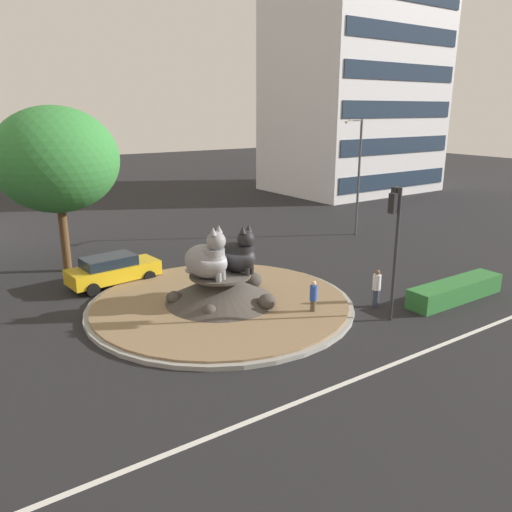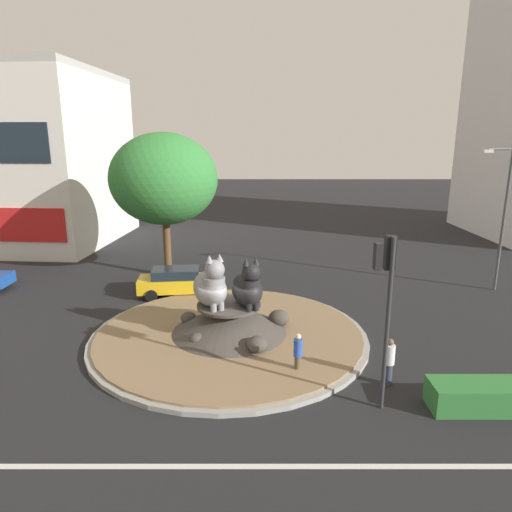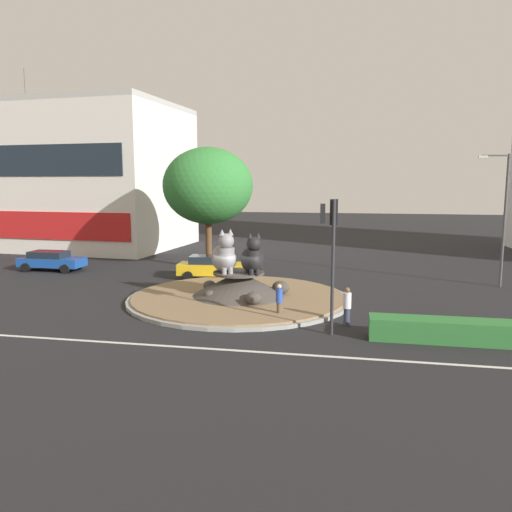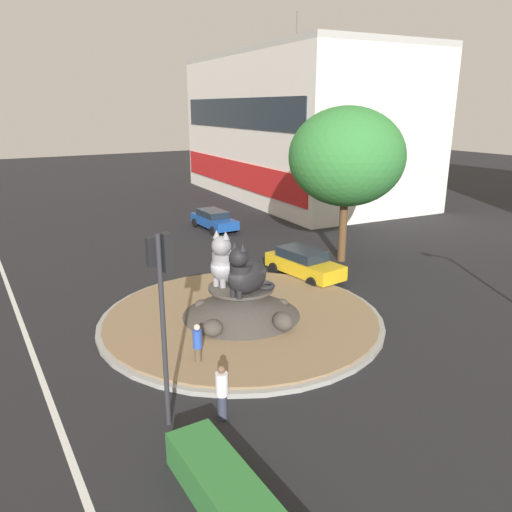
{
  "view_description": "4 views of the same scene",
  "coord_description": "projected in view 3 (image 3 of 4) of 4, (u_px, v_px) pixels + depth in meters",
  "views": [
    {
      "loc": [
        -10.57,
        -18.55,
        8.58
      ],
      "look_at": [
        1.81,
        -0.16,
        2.12
      ],
      "focal_mm": 35.4,
      "sensor_mm": 36.0,
      "label": 1
    },
    {
      "loc": [
        1.16,
        -18.32,
        8.41
      ],
      "look_at": [
        1.1,
        1.73,
        3.23
      ],
      "focal_mm": 31.93,
      "sensor_mm": 36.0,
      "label": 2
    },
    {
      "loc": [
        5.98,
        -25.88,
        6.3
      ],
      "look_at": [
        0.74,
        1.05,
        2.28
      ],
      "focal_mm": 35.31,
      "sensor_mm": 36.0,
      "label": 3
    },
    {
      "loc": [
        16.98,
        -9.56,
        8.74
      ],
      "look_at": [
        1.21,
        -0.01,
        3.18
      ],
      "focal_mm": 34.89,
      "sensor_mm": 36.0,
      "label": 4
    }
  ],
  "objects": [
    {
      "name": "cat_statue_grey",
      "position": [
        225.0,
        256.0,
        26.74
      ],
      "size": [
        2.1,
        2.68,
        2.35
      ],
      "rotation": [
        0.0,
        0.0,
        -1.08
      ],
      "color": "gray",
      "rests_on": "roundabout_island"
    },
    {
      "name": "shophouse_block",
      "position": [
        50.0,
        177.0,
        50.21
      ],
      "size": [
        27.03,
        15.5,
        17.83
      ],
      "rotation": [
        0.0,
        0.0,
        -0.08
      ],
      "color": "silver",
      "rests_on": "ground"
    },
    {
      "name": "clipped_hedge_strip",
      "position": [
        440.0,
        330.0,
        20.07
      ],
      "size": [
        5.57,
        1.2,
        0.9
      ],
      "primitive_type": "cube",
      "color": "#2D7033",
      "rests_on": "ground"
    },
    {
      "name": "sedan_on_far_lane",
      "position": [
        51.0,
        260.0,
        36.12
      ],
      "size": [
        4.62,
        1.97,
        1.41
      ],
      "rotation": [
        0.0,
        0.0,
        0.0
      ],
      "color": "#19479E",
      "rests_on": "ground"
    },
    {
      "name": "cat_statue_black",
      "position": [
        253.0,
        258.0,
        26.45
      ],
      "size": [
        1.8,
        2.41,
        2.2
      ],
      "rotation": [
        0.0,
        0.0,
        -1.22
      ],
      "color": "black",
      "rests_on": "roundabout_island"
    },
    {
      "name": "pedestrian_blue_shirt",
      "position": [
        279.0,
        300.0,
        23.39
      ],
      "size": [
        0.31,
        0.31,
        1.63
      ],
      "rotation": [
        0.0,
        0.0,
        4.8
      ],
      "color": "brown",
      "rests_on": "ground"
    },
    {
      "name": "ground_plane",
      "position": [
        239.0,
        300.0,
        27.18
      ],
      "size": [
        160.0,
        160.0,
        0.0
      ],
      "primitive_type": "plane",
      "color": "black"
    },
    {
      "name": "pedestrian_white_shirt",
      "position": [
        347.0,
        306.0,
        22.14
      ],
      "size": [
        0.37,
        0.37,
        1.74
      ],
      "rotation": [
        0.0,
        0.0,
        0.74
      ],
      "color": "#33384C",
      "rests_on": "ground"
    },
    {
      "name": "lane_centreline",
      "position": [
        192.0,
        348.0,
        19.34
      ],
      "size": [
        112.0,
        0.2,
        0.01
      ],
      "primitive_type": "cube",
      "color": "silver",
      "rests_on": "ground"
    },
    {
      "name": "hatchback_near_shophouse",
      "position": [
        212.0,
        267.0,
        33.01
      ],
      "size": [
        4.68,
        2.31,
        1.54
      ],
      "rotation": [
        0.0,
        0.0,
        0.11
      ],
      "color": "gold",
      "rests_on": "ground"
    },
    {
      "name": "broadleaf_tree_behind_island",
      "position": [
        208.0,
        186.0,
        36.13
      ],
      "size": [
        6.46,
        6.46,
        8.8
      ],
      "color": "brown",
      "rests_on": "ground"
    },
    {
      "name": "roundabout_island",
      "position": [
        239.0,
        291.0,
        27.1
      ],
      "size": [
        11.92,
        11.92,
        1.55
      ],
      "color": "gray",
      "rests_on": "ground"
    },
    {
      "name": "traffic_light_mast",
      "position": [
        331.0,
        237.0,
        20.51
      ],
      "size": [
        0.71,
        0.57,
        5.62
      ],
      "rotation": [
        0.0,
        0.0,
        1.65
      ],
      "color": "#2D2D33",
      "rests_on": "ground"
    },
    {
      "name": "streetlight_arm",
      "position": [
        502.0,
        212.0,
        30.0
      ],
      "size": [
        1.84,
        0.54,
        7.97
      ],
      "rotation": [
        0.0,
        0.0,
        3.37
      ],
      "color": "#4C4C51",
      "rests_on": "ground"
    }
  ]
}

